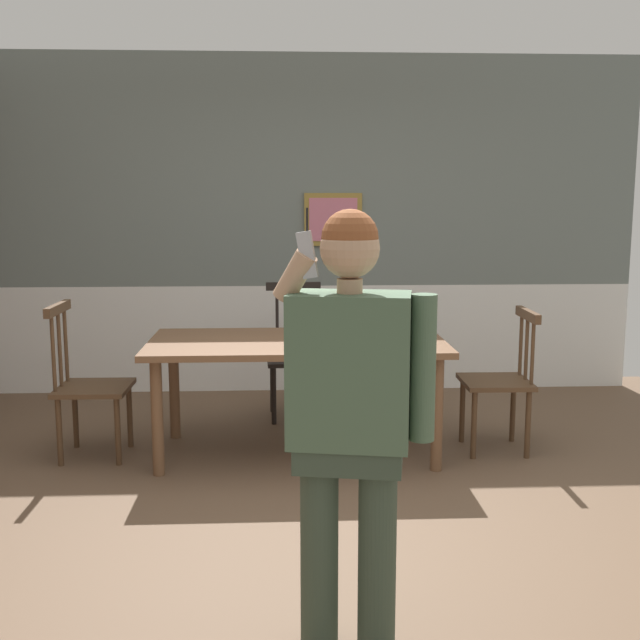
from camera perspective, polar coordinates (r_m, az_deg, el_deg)
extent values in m
plane|color=brown|center=(4.10, 0.09, -14.60)|extent=(6.16, 6.16, 0.00)
cube|color=slate|center=(6.56, -1.19, 10.80)|extent=(5.56, 0.12, 1.89)
cube|color=white|center=(6.67, -1.15, -1.24)|extent=(5.56, 0.14, 0.90)
cube|color=white|center=(6.58, -1.16, 2.56)|extent=(5.56, 0.05, 0.06)
cube|color=olive|center=(6.49, 0.96, 7.36)|extent=(0.48, 0.03, 0.43)
cube|color=#D07086|center=(6.48, 0.97, 7.36)|extent=(0.40, 0.01, 0.35)
cube|color=brown|center=(4.94, -1.70, -1.69)|extent=(1.87, 0.94, 0.04)
cylinder|color=brown|center=(4.73, -11.82, -7.01)|extent=(0.07, 0.07, 0.70)
cylinder|color=brown|center=(4.76, 8.57, -6.81)|extent=(0.07, 0.07, 0.70)
cylinder|color=brown|center=(5.43, -10.62, -4.87)|extent=(0.07, 0.07, 0.70)
cylinder|color=brown|center=(5.45, 7.07, -4.71)|extent=(0.07, 0.07, 0.70)
cube|color=black|center=(5.79, -1.84, -2.93)|extent=(0.43, 0.43, 0.03)
cube|color=black|center=(5.89, -1.97, 2.49)|extent=(0.41, 0.06, 0.06)
cylinder|color=black|center=(5.93, -0.76, 0.18)|extent=(0.02, 0.02, 0.54)
cylinder|color=black|center=(5.93, -1.96, 0.16)|extent=(0.02, 0.02, 0.54)
cylinder|color=black|center=(5.92, -3.16, 0.14)|extent=(0.02, 0.02, 0.54)
cylinder|color=black|center=(5.70, -0.06, -5.48)|extent=(0.04, 0.04, 0.42)
cylinder|color=black|center=(5.68, -3.40, -5.55)|extent=(0.04, 0.04, 0.42)
cylinder|color=black|center=(6.02, -0.34, -4.69)|extent=(0.04, 0.04, 0.42)
cylinder|color=black|center=(6.00, -3.50, -4.75)|extent=(0.04, 0.04, 0.42)
cube|color=#513823|center=(5.18, 12.70, -4.44)|extent=(0.44, 0.44, 0.03)
cube|color=#513823|center=(5.15, 14.97, 0.38)|extent=(0.05, 0.43, 0.06)
cylinder|color=#513823|center=(5.06, 15.30, -2.06)|extent=(0.02, 0.02, 0.45)
cylinder|color=#513823|center=(5.18, 14.88, -1.78)|extent=(0.02, 0.02, 0.45)
cylinder|color=#513823|center=(5.30, 14.49, -1.52)|extent=(0.02, 0.02, 0.45)
cylinder|color=#513823|center=(5.04, 11.19, -7.54)|extent=(0.04, 0.04, 0.44)
cylinder|color=#513823|center=(5.36, 10.37, -6.50)|extent=(0.04, 0.04, 0.44)
cylinder|color=#513823|center=(5.13, 14.97, -7.39)|extent=(0.04, 0.04, 0.44)
cylinder|color=#513823|center=(5.44, 13.93, -6.38)|extent=(0.04, 0.04, 0.44)
cube|color=#513823|center=(5.14, -16.19, -4.81)|extent=(0.45, 0.45, 0.03)
cube|color=#513823|center=(5.10, -18.65, 0.79)|extent=(0.05, 0.44, 0.06)
cylinder|color=#513823|center=(5.26, -18.11, -1.49)|extent=(0.02, 0.02, 0.52)
cylinder|color=#513823|center=(5.14, -18.52, -1.77)|extent=(0.02, 0.02, 0.52)
cylinder|color=#513823|center=(5.01, -18.95, -2.05)|extent=(0.02, 0.02, 0.52)
cylinder|color=#513823|center=(5.32, -13.75, -6.78)|extent=(0.04, 0.04, 0.43)
cylinder|color=#513823|center=(4.99, -14.58, -7.88)|extent=(0.04, 0.04, 0.43)
cylinder|color=#513823|center=(5.41, -17.46, -6.69)|extent=(0.04, 0.04, 0.43)
cylinder|color=#513823|center=(5.08, -18.53, -7.77)|extent=(0.04, 0.04, 0.43)
cylinder|color=#3A493A|center=(2.96, 4.20, -16.22)|extent=(0.14, 0.14, 0.77)
cylinder|color=#3A493A|center=(2.98, -0.05, -16.04)|extent=(0.14, 0.14, 0.77)
cube|color=#3A493A|center=(2.83, 2.11, -9.64)|extent=(0.41, 0.28, 0.12)
cube|color=#4C664C|center=(2.75, 2.15, -3.66)|extent=(0.46, 0.31, 0.55)
cylinder|color=#4C664C|center=(2.74, 7.54, -3.50)|extent=(0.09, 0.09, 0.52)
cylinder|color=tan|center=(2.71, -1.85, 3.21)|extent=(0.18, 0.15, 0.20)
cylinder|color=tan|center=(2.70, 2.19, 2.52)|extent=(0.09, 0.09, 0.05)
sphere|color=tan|center=(2.69, 2.20, 5.25)|extent=(0.21, 0.21, 0.21)
sphere|color=brown|center=(2.69, 2.21, 6.03)|extent=(0.20, 0.20, 0.20)
cube|color=#B7B7BC|center=(2.68, -0.94, 4.80)|extent=(0.08, 0.05, 0.17)
cylinder|color=black|center=(2.67, -0.95, 7.36)|extent=(0.01, 0.01, 0.08)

